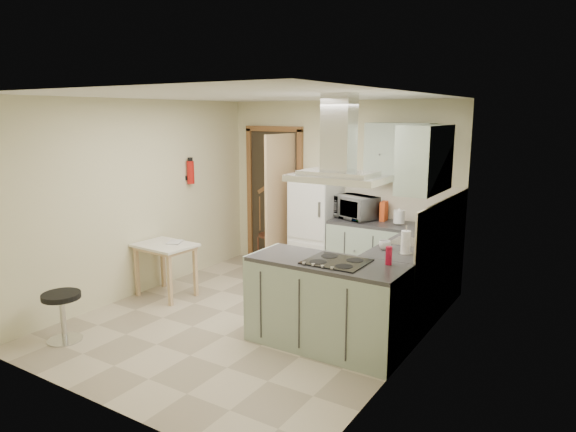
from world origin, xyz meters
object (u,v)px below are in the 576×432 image
Objects in this scene: drop_leaf_table at (166,270)px; bentwood_chair at (273,235)px; stool at (63,317)px; fridge at (316,225)px; peninsula at (327,304)px; microwave at (355,207)px; extractor_hood at (338,178)px.

drop_leaf_table is 0.73× the size of bentwood_chair.
fridge is at bearing 70.95° from stool.
bentwood_chair is (-0.76, 0.02, -0.25)m from fridge.
drop_leaf_table is at bearing 175.17° from peninsula.
peninsula is at bearing -61.40° from bentwood_chair.
microwave is at bearing 4.08° from fridge.
bentwood_chair is (-1.98, 2.00, 0.05)m from peninsula.
bentwood_chair reaches higher than peninsula.
drop_leaf_table reaches higher than stool.
stool is at bearing -109.05° from fridge.
bentwood_chair is 1.45m from microwave.
extractor_hood reaches higher than peninsula.
peninsula is (1.22, -1.98, -0.30)m from fridge.
fridge is 1.67× the size of extractor_hood.
extractor_hood is at bearing 28.28° from stool.
extractor_hood is 1.22× the size of drop_leaf_table.
peninsula is 2.72× the size of microwave.
extractor_hood is 3.13m from bentwood_chair.
microwave is (1.34, 0.02, 0.55)m from bentwood_chair.
drop_leaf_table is (-2.44, 0.21, -0.11)m from peninsula.
microwave reaches higher than bentwood_chair.
bentwood_chair reaches higher than drop_leaf_table.
extractor_hood is at bearing -50.49° from microwave.
fridge is 3.53m from stool.
extractor_hood is (1.32, -1.98, 0.97)m from fridge.
extractor_hood reaches higher than stool.
bentwood_chair is at bearing 134.78° from peninsula.
peninsula is at bearing -53.02° from microwave.
microwave is at bearing -15.16° from bentwood_chair.
extractor_hood is (0.10, 0.00, 1.27)m from peninsula.
extractor_hood is 1.74× the size of stool.
fridge is 2.04× the size of drop_leaf_table.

